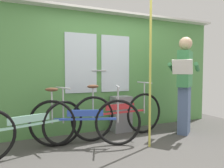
% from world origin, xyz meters
% --- Properties ---
extents(ground_plane, '(6.00, 3.94, 0.04)m').
position_xyz_m(ground_plane, '(0.00, 0.00, -0.02)').
color(ground_plane, '#474442').
extents(train_door_wall, '(5.00, 0.28, 2.31)m').
position_xyz_m(train_door_wall, '(-0.01, 1.16, 1.20)').
color(train_door_wall, '#56934C').
rests_on(train_door_wall, ground_plane).
extents(bicycle_near_door, '(1.64, 0.72, 0.94)m').
position_xyz_m(bicycle_near_door, '(-0.69, 0.43, 0.39)').
color(bicycle_near_door, black).
rests_on(bicycle_near_door, ground_plane).
extents(bicycle_leaning_behind, '(1.79, 0.44, 0.97)m').
position_xyz_m(bicycle_leaning_behind, '(0.01, 0.63, 0.40)').
color(bicycle_leaning_behind, black).
rests_on(bicycle_leaning_behind, ground_plane).
extents(bicycle_by_pole, '(1.68, 0.68, 0.92)m').
position_xyz_m(bicycle_by_pole, '(-1.50, 0.43, 0.38)').
color(bicycle_by_pole, black).
rests_on(bicycle_by_pole, ground_plane).
extents(passenger_reading_newspaper, '(0.65, 0.61, 1.79)m').
position_xyz_m(passenger_reading_newspaper, '(1.21, 0.35, 0.95)').
color(passenger_reading_newspaper, slate).
rests_on(passenger_reading_newspaper, ground_plane).
extents(trash_bin_by_wall, '(0.36, 0.28, 0.68)m').
position_xyz_m(trash_bin_by_wall, '(0.19, 0.95, 0.34)').
color(trash_bin_by_wall, gray).
rests_on(trash_bin_by_wall, ground_plane).
extents(handrail_pole, '(0.04, 0.04, 2.27)m').
position_xyz_m(handrail_pole, '(0.22, 0.01, 1.13)').
color(handrail_pole, '#C6C14C').
rests_on(handrail_pole, ground_plane).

